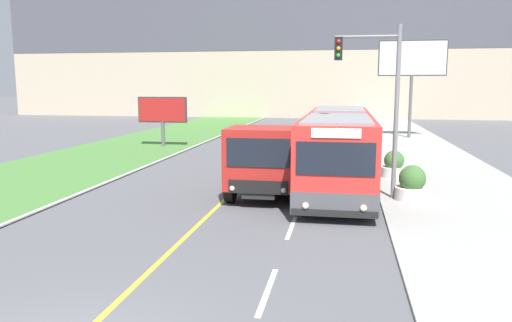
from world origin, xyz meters
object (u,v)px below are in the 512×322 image
(billboard_small, at_px, (162,111))
(planter_round_second, at_px, (394,166))
(traffic_light_mast, at_px, (379,90))
(city_bus, at_px, (338,148))
(dump_truck, at_px, (267,162))
(billboard_large, at_px, (412,62))
(planter_round_near, at_px, (412,185))

(billboard_small, bearing_deg, planter_round_second, -33.40)
(traffic_light_mast, distance_m, billboard_small, 18.87)
(billboard_small, bearing_deg, city_bus, -42.75)
(dump_truck, relative_size, traffic_light_mast, 1.02)
(dump_truck, xyz_separation_m, billboard_small, (-9.17, 13.80, 1.02))
(city_bus, bearing_deg, billboard_small, 137.25)
(traffic_light_mast, relative_size, planter_round_second, 5.24)
(billboard_large, distance_m, planter_round_second, 18.39)
(billboard_large, distance_m, billboard_small, 19.03)
(dump_truck, height_order, billboard_small, billboard_small)
(city_bus, xyz_separation_m, billboard_small, (-11.70, 10.81, 0.82))
(planter_round_second, bearing_deg, city_bus, -148.12)
(billboard_large, distance_m, planter_round_near, 22.57)
(billboard_large, bearing_deg, city_bus, -105.25)
(dump_truck, xyz_separation_m, billboard_large, (7.69, 21.92, 4.45))
(city_bus, relative_size, planter_round_second, 11.06)
(city_bus, xyz_separation_m, dump_truck, (-2.53, -2.99, -0.21))
(planter_round_near, bearing_deg, planter_round_second, 92.79)
(billboard_small, relative_size, planter_round_second, 2.84)
(dump_truck, bearing_deg, billboard_large, 70.67)
(city_bus, distance_m, planter_round_second, 3.00)
(dump_truck, relative_size, planter_round_near, 5.09)
(city_bus, height_order, billboard_large, billboard_large)
(billboard_large, bearing_deg, planter_round_near, -96.61)
(city_bus, height_order, planter_round_near, city_bus)
(dump_truck, relative_size, billboard_small, 1.88)
(planter_round_second, bearing_deg, billboard_large, 81.05)
(traffic_light_mast, bearing_deg, planter_round_near, -9.15)
(dump_truck, bearing_deg, traffic_light_mast, 4.39)
(planter_round_second, bearing_deg, planter_round_near, -87.21)
(city_bus, relative_size, billboard_small, 3.89)
(billboard_large, xyz_separation_m, planter_round_near, (-2.53, -21.82, -5.15))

